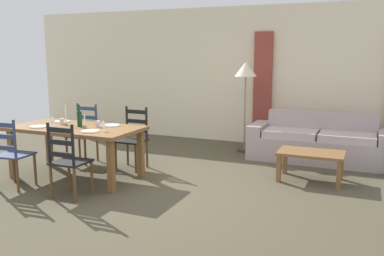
% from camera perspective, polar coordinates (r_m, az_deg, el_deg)
% --- Properties ---
extents(ground_plane, '(9.60, 9.60, 0.02)m').
position_cam_1_polar(ground_plane, '(5.74, -4.34, -8.07)').
color(ground_plane, '#4B4431').
extents(wall_far, '(9.60, 0.16, 2.70)m').
position_cam_1_polar(wall_far, '(8.52, 5.95, 7.18)').
color(wall_far, '#F3E2BC').
rests_on(wall_far, ground_plane).
extents(curtain_panel_left, '(0.35, 0.08, 2.20)m').
position_cam_1_polar(curtain_panel_left, '(8.24, 9.63, 5.26)').
color(curtain_panel_left, brown).
rests_on(curtain_panel_left, ground_plane).
extents(dining_table, '(1.90, 0.96, 0.75)m').
position_cam_1_polar(dining_table, '(6.21, -15.66, -0.60)').
color(dining_table, brown).
rests_on(dining_table, ground_plane).
extents(dining_chair_near_left, '(0.45, 0.43, 0.96)m').
position_cam_1_polar(dining_chair_near_left, '(6.01, -23.50, -3.22)').
color(dining_chair_near_left, navy).
rests_on(dining_chair_near_left, ground_plane).
extents(dining_chair_near_right, '(0.42, 0.40, 0.96)m').
position_cam_1_polar(dining_chair_near_right, '(5.38, -16.61, -4.29)').
color(dining_chair_near_right, black).
rests_on(dining_chair_near_right, ground_plane).
extents(dining_chair_far_left, '(0.43, 0.42, 0.96)m').
position_cam_1_polar(dining_chair_far_left, '(7.14, -14.63, -0.71)').
color(dining_chair_far_left, '#2C465C').
rests_on(dining_chair_far_left, ground_plane).
extents(dining_chair_far_right, '(0.42, 0.40, 0.96)m').
position_cam_1_polar(dining_chair_far_right, '(6.58, -8.08, -1.39)').
color(dining_chair_far_right, black).
rests_on(dining_chair_far_right, ground_plane).
extents(dinner_plate_near_left, '(0.24, 0.24, 0.02)m').
position_cam_1_polar(dinner_plate_near_left, '(6.30, -20.31, 0.18)').
color(dinner_plate_near_left, white).
rests_on(dinner_plate_near_left, dining_table).
extents(fork_near_left, '(0.03, 0.17, 0.01)m').
position_cam_1_polar(fork_near_left, '(6.41, -21.28, 0.22)').
color(fork_near_left, silver).
rests_on(fork_near_left, dining_table).
extents(dinner_plate_near_right, '(0.24, 0.24, 0.02)m').
position_cam_1_polar(dinner_plate_near_right, '(5.72, -13.76, -0.43)').
color(dinner_plate_near_right, white).
rests_on(dinner_plate_near_right, dining_table).
extents(fork_near_right, '(0.03, 0.17, 0.01)m').
position_cam_1_polar(fork_near_right, '(5.82, -14.94, -0.38)').
color(fork_near_right, silver).
rests_on(fork_near_right, dining_table).
extents(dinner_plate_far_left, '(0.24, 0.24, 0.02)m').
position_cam_1_polar(dinner_plate_far_left, '(6.67, -17.37, 0.86)').
color(dinner_plate_far_left, white).
rests_on(dinner_plate_far_left, dining_table).
extents(fork_far_left, '(0.03, 0.17, 0.01)m').
position_cam_1_polar(fork_far_left, '(6.77, -18.33, 0.89)').
color(fork_far_left, silver).
rests_on(fork_far_left, dining_table).
extents(dinner_plate_far_right, '(0.24, 0.24, 0.02)m').
position_cam_1_polar(dinner_plate_far_right, '(6.12, -10.95, 0.35)').
color(dinner_plate_far_right, white).
rests_on(dinner_plate_far_right, dining_table).
extents(fork_far_right, '(0.02, 0.17, 0.01)m').
position_cam_1_polar(fork_far_right, '(6.21, -12.10, 0.39)').
color(fork_far_right, silver).
rests_on(fork_far_right, dining_table).
extents(wine_bottle, '(0.07, 0.07, 0.32)m').
position_cam_1_polar(wine_bottle, '(6.16, -15.15, 1.27)').
color(wine_bottle, '#143819').
rests_on(wine_bottle, dining_table).
extents(wine_glass_near_left, '(0.06, 0.06, 0.16)m').
position_cam_1_polar(wine_glass_near_left, '(6.28, -18.57, 1.19)').
color(wine_glass_near_left, white).
rests_on(wine_glass_near_left, dining_table).
extents(wine_glass_near_right, '(0.06, 0.06, 0.16)m').
position_cam_1_polar(wine_glass_near_right, '(5.72, -12.09, 0.67)').
color(wine_glass_near_right, white).
rests_on(wine_glass_near_right, dining_table).
extents(coffee_cup_primary, '(0.07, 0.07, 0.09)m').
position_cam_1_polar(coffee_cup_primary, '(6.07, -12.78, 0.54)').
color(coffee_cup_primary, beige).
rests_on(coffee_cup_primary, dining_table).
extents(coffee_cup_secondary, '(0.07, 0.07, 0.09)m').
position_cam_1_polar(coffee_cup_secondary, '(6.44, -17.37, 0.88)').
color(coffee_cup_secondary, beige).
rests_on(coffee_cup_secondary, dining_table).
extents(candle_tall, '(0.05, 0.05, 0.29)m').
position_cam_1_polar(candle_tall, '(6.31, -16.89, 1.09)').
color(candle_tall, '#998C66').
rests_on(candle_tall, dining_table).
extents(candle_short, '(0.05, 0.05, 0.19)m').
position_cam_1_polar(candle_short, '(6.03, -14.48, 0.46)').
color(candle_short, '#998C66').
rests_on(candle_short, dining_table).
extents(couch, '(2.28, 0.80, 0.80)m').
position_cam_1_polar(couch, '(7.31, 16.98, -2.06)').
color(couch, '#AB9796').
rests_on(couch, ground_plane).
extents(coffee_table, '(0.90, 0.56, 0.42)m').
position_cam_1_polar(coffee_table, '(6.12, 15.97, -3.74)').
color(coffee_table, brown).
rests_on(coffee_table, ground_plane).
extents(standing_lamp, '(0.40, 0.40, 1.64)m').
position_cam_1_polar(standing_lamp, '(7.61, 7.36, 7.27)').
color(standing_lamp, '#332D28').
rests_on(standing_lamp, ground_plane).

